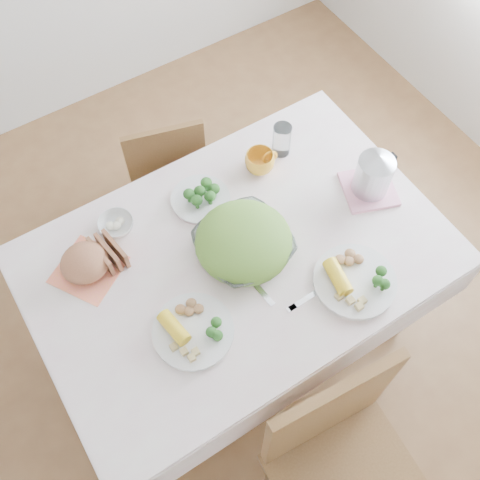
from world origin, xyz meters
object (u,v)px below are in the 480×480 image
electric_kettle (375,171)px  dinner_plate_right (354,282)px  chair_far (163,154)px  yellow_mug (260,162)px  dinner_plate_left (193,331)px  salad_bowl (244,245)px  dining_table (239,299)px

electric_kettle → dinner_plate_right: bearing=-153.4°
chair_far → electric_kettle: 1.05m
yellow_mug → electric_kettle: (0.30, -0.31, 0.07)m
chair_far → dinner_plate_left: (-0.36, -0.97, 0.31)m
electric_kettle → dinner_plate_left: bearing=171.9°
dinner_plate_left → salad_bowl: bearing=29.4°
dinner_plate_left → electric_kettle: (0.87, 0.14, 0.11)m
yellow_mug → electric_kettle: bearing=-45.9°
salad_bowl → dining_table: bearing=-171.4°
chair_far → electric_kettle: bearing=137.1°
dining_table → salad_bowl: 0.43m
dinner_plate_right → yellow_mug: yellow_mug is taller
dining_table → salad_bowl: salad_bowl is taller
dinner_plate_left → dinner_plate_right: (0.57, -0.14, 0.00)m
dinner_plate_left → yellow_mug: size_ratio=2.36×
electric_kettle → dining_table: bearing=159.7°
dining_table → chair_far: (0.08, 0.79, 0.09)m
dining_table → salad_bowl: bearing=8.6°
yellow_mug → chair_far: bearing=111.7°
dining_table → electric_kettle: size_ratio=7.19×
yellow_mug → electric_kettle: 0.44m
dining_table → yellow_mug: size_ratio=11.95×
dining_table → dinner_plate_right: dinner_plate_right is taller
dining_table → yellow_mug: (0.28, 0.28, 0.43)m
salad_bowl → electric_kettle: bearing=-3.3°
chair_far → dinner_plate_right: (0.21, -1.11, 0.31)m
dinner_plate_left → chair_far: bearing=69.4°
salad_bowl → dinner_plate_left: salad_bowl is taller
salad_bowl → dinner_plate_left: 0.36m
chair_far → dinner_plate_left: 1.08m
dinner_plate_right → yellow_mug: size_ratio=2.52×
yellow_mug → electric_kettle: size_ratio=0.60×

